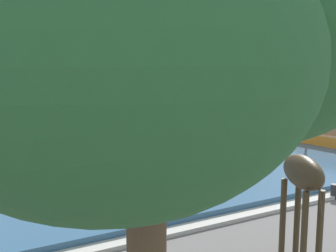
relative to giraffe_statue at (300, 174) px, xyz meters
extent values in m
cube|color=#2D5170|center=(1.37, 26.41, -2.02)|extent=(81.11, 46.40, 0.30)
cube|color=#ADA89E|center=(1.37, 2.96, -2.11)|extent=(81.11, 0.50, 0.12)
cylinder|color=#382B19|center=(-0.07, 0.41, -1.19)|extent=(0.14, 0.14, 1.97)
cylinder|color=#382B19|center=(0.29, 0.29, -1.19)|extent=(0.14, 0.14, 1.97)
cylinder|color=#382B19|center=(-0.36, -0.54, -1.19)|extent=(0.14, 0.14, 1.97)
cylinder|color=#382B19|center=(-0.01, -0.65, -1.19)|extent=(0.14, 0.14, 1.97)
ellipsoid|color=#382B19|center=(-0.04, -0.12, 0.08)|extent=(1.00, 1.62, 0.75)
cylinder|color=#382B19|center=(0.25, 0.79, 1.02)|extent=(0.51, 1.05, 1.68)
ellipsoid|color=#382B19|center=(0.37, 1.19, 1.81)|extent=(0.38, 0.52, 0.25)
cone|color=#382B19|center=(0.31, 1.21, 2.01)|extent=(0.05, 0.05, 0.14)
cone|color=#382B19|center=(0.43, 1.17, 2.01)|extent=(0.05, 0.05, 0.14)
cylinder|color=#382B19|center=(-0.25, -0.81, -0.23)|extent=(0.11, 0.22, 0.80)
cube|color=#939399|center=(10.19, 20.98, -1.75)|extent=(2.85, 6.35, 0.85)
ellipsoid|color=#939399|center=(9.89, 23.89, -1.75)|extent=(2.22, 2.35, 0.81)
cube|color=#B1B1B5|center=(10.19, 20.98, -1.29)|extent=(2.79, 6.22, 0.06)
cube|color=#9E7047|center=(10.23, 20.53, -0.79)|extent=(1.78, 2.30, 0.96)
cylinder|color=silver|center=(10.14, 21.44, 1.28)|extent=(0.12, 0.12, 5.21)
cylinder|color=silver|center=(10.25, 20.37, -0.42)|extent=(0.30, 2.15, 0.08)
cube|color=white|center=(8.76, 39.01, -1.76)|extent=(2.69, 5.25, 0.83)
ellipsoid|color=white|center=(8.54, 41.40, -1.76)|extent=(2.15, 1.95, 0.79)
cube|color=silver|center=(8.76, 39.01, -1.31)|extent=(2.63, 5.15, 0.06)
cube|color=silver|center=(8.80, 38.63, -0.69)|extent=(1.71, 1.91, 1.17)
cylinder|color=silver|center=(8.73, 39.38, 3.00)|extent=(0.12, 0.12, 8.68)
cylinder|color=silver|center=(8.81, 38.50, -0.44)|extent=(0.25, 1.77, 0.08)
cube|color=gold|center=(18.04, 37.45, -1.85)|extent=(3.97, 8.27, 0.65)
ellipsoid|color=gold|center=(19.17, 41.15, -1.85)|extent=(2.26, 3.16, 0.61)
cube|color=#DFCD77|center=(18.04, 37.45, -1.50)|extent=(3.89, 8.11, 0.06)
cube|color=silver|center=(17.86, 36.87, -0.93)|extent=(1.94, 3.07, 1.08)
cylinder|color=silver|center=(18.22, 38.04, 2.82)|extent=(0.12, 0.12, 8.70)
cylinder|color=silver|center=(17.80, 36.67, -0.63)|extent=(0.91, 2.75, 0.08)
cube|color=orange|center=(10.78, 9.06, -1.77)|extent=(3.14, 7.80, 0.80)
ellipsoid|color=orange|center=(10.18, 12.61, -1.77)|extent=(2.13, 2.90, 0.76)
cube|color=#E2A56E|center=(10.78, 9.06, -1.34)|extent=(3.08, 7.65, 0.06)
cube|color=#9E7047|center=(10.87, 8.50, -0.96)|extent=(1.76, 2.84, 0.71)
cylinder|color=silver|center=(10.68, 9.62, 2.95)|extent=(0.12, 0.12, 8.65)
cylinder|color=silver|center=(10.90, 8.31, -0.47)|extent=(0.52, 2.63, 0.08)
ellipsoid|color=#285B2D|center=(-5.30, -2.79, 3.15)|extent=(3.81, 3.81, 2.86)
ellipsoid|color=#285B2D|center=(-4.36, -3.08, 2.99)|extent=(3.50, 3.50, 2.62)
ellipsoid|color=#285B2D|center=(-6.12, -1.58, 3.17)|extent=(4.14, 4.14, 3.10)
ellipsoid|color=#285B2D|center=(-6.06, -3.71, 2.62)|extent=(3.21, 3.21, 2.41)
cylinder|color=#232326|center=(4.66, 2.81, -1.92)|extent=(0.24, 0.24, 0.50)
cube|color=tan|center=(5.76, 54.29, 2.62)|extent=(6.43, 5.83, 9.58)
cube|color=#51281E|center=(5.76, 54.29, 7.81)|extent=(6.56, 5.95, 0.80)
cube|color=#8E5142|center=(14.49, 53.01, 1.63)|extent=(6.60, 5.17, 7.61)
cube|color=#51281E|center=(14.49, 53.01, 5.84)|extent=(6.73, 5.28, 0.80)
camera|label=1|loc=(-7.38, -6.92, 2.68)|focal=47.17mm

